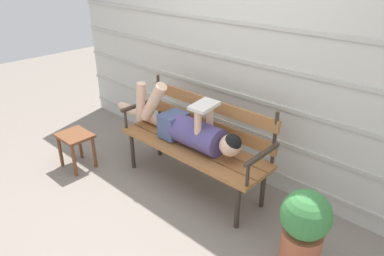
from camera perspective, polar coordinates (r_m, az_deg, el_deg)
ground_plane at (r=3.45m, az=-2.18°, el=-10.53°), size 12.00×12.00×0.00m
house_siding at (r=3.45m, az=6.48°, el=11.27°), size 4.76×0.08×2.37m
park_bench at (r=3.35m, az=0.83°, el=-1.65°), size 1.56×0.51×0.93m
reclining_person at (r=3.30m, az=-1.02°, el=0.10°), size 1.71×0.26×0.55m
footstool at (r=3.90m, az=-18.36°, el=-2.12°), size 0.35×0.30×0.39m
potted_plant at (r=2.65m, az=17.64°, el=-15.23°), size 0.35×0.35×0.65m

